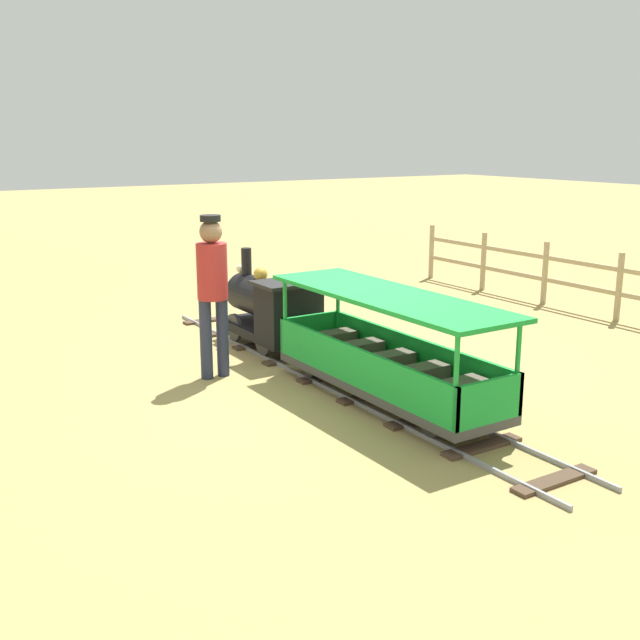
% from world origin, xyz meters
% --- Properties ---
extents(ground_plane, '(60.00, 60.00, 0.00)m').
position_xyz_m(ground_plane, '(0.00, 0.00, 0.00)').
color(ground_plane, '#A38C51').
extents(track, '(0.74, 6.40, 0.04)m').
position_xyz_m(track, '(0.00, -0.09, 0.02)').
color(track, gray).
rests_on(track, ground_plane).
extents(locomotive, '(0.70, 1.45, 1.05)m').
position_xyz_m(locomotive, '(0.00, 1.12, 0.48)').
color(locomotive, black).
rests_on(locomotive, ground_plane).
extents(passenger_car, '(0.80, 2.70, 0.97)m').
position_xyz_m(passenger_car, '(0.00, -0.99, 0.42)').
color(passenger_car, '#3F3F3F').
rests_on(passenger_car, ground_plane).
extents(conductor_person, '(0.30, 0.30, 1.62)m').
position_xyz_m(conductor_person, '(-0.97, 0.55, 0.96)').
color(conductor_person, '#282D47').
rests_on(conductor_person, ground_plane).
extents(fence_section, '(0.08, 7.48, 0.90)m').
position_xyz_m(fence_section, '(4.48, -0.09, 0.48)').
color(fence_section, tan).
rests_on(fence_section, ground_plane).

